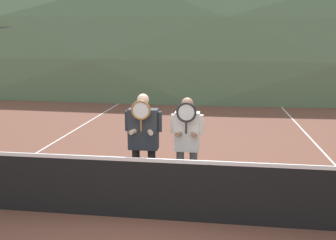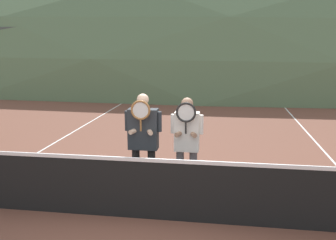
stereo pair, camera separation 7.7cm
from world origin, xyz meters
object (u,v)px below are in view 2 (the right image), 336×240
object	(u,v)px
player_center_left	(187,140)
car_center	(287,76)
car_far_left	(104,74)
car_left_of_center	(194,75)
player_leftmost	(143,137)

from	to	relation	value
player_center_left	car_center	xyz separation A→B (m)	(3.80, 14.20, -0.12)
player_center_left	car_center	size ratio (longest dim) A/B	0.38
car_far_left	car_left_of_center	world-z (taller)	car_far_left
car_far_left	car_left_of_center	xyz separation A→B (m)	(4.91, 0.49, -0.03)
car_center	player_leftmost	bearing A→B (deg)	-107.49
player_leftmost	player_center_left	world-z (taller)	player_leftmost
car_left_of_center	car_center	distance (m)	4.85
player_leftmost	car_center	bearing A→B (deg)	72.51
player_center_left	car_far_left	size ratio (longest dim) A/B	0.37
player_center_left	car_left_of_center	bearing A→B (deg)	94.20
car_far_left	car_center	size ratio (longest dim) A/B	1.02
player_leftmost	car_far_left	world-z (taller)	player_leftmost
car_center	car_far_left	bearing A→B (deg)	-177.93
player_leftmost	player_center_left	xyz separation A→B (m)	(0.71, 0.11, -0.05)
car_left_of_center	player_center_left	bearing A→B (deg)	-85.80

